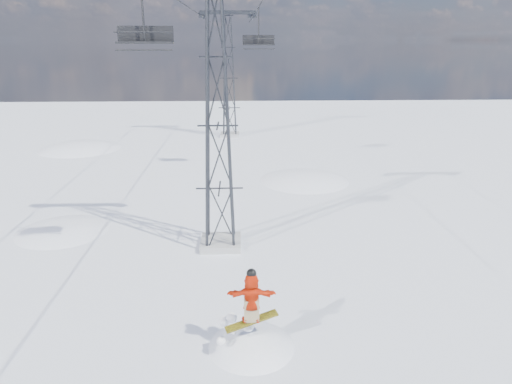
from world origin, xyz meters
TOP-DOWN VIEW (x-y plane):
  - ground at (0.00, 0.00)m, footprint 120.00×120.00m
  - snow_terrain at (-4.77, 21.24)m, footprint 39.00×37.00m
  - lift_tower_near at (0.80, 8.00)m, footprint 5.20×1.80m
  - lift_tower_far at (0.80, 33.00)m, footprint 5.20×1.80m
  - haul_cables at (0.80, 19.50)m, footprint 4.46×51.00m
  - lift_chair_near at (-1.40, 5.14)m, footprint 1.86×0.53m
  - lift_chair_mid at (3.00, 19.46)m, footprint 2.03×0.58m

SIDE VIEW (x-z plane):
  - snow_terrain at x=-4.77m, z-range -20.59..1.41m
  - ground at x=0.00m, z-range 0.00..0.00m
  - lift_tower_near at x=0.80m, z-range -0.24..11.18m
  - lift_tower_far at x=0.80m, z-range -0.24..11.18m
  - lift_chair_mid at x=3.00m, z-range 7.57..10.09m
  - lift_chair_near at x=-1.40m, z-range 7.85..10.16m
  - haul_cables at x=0.80m, z-range 10.82..10.88m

